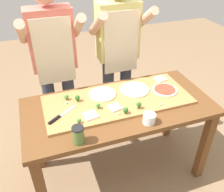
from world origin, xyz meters
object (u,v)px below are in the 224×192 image
(prep_table, at_px, (119,116))
(broccoli_floret_back_right, at_px, (139,105))
(broccoli_floret_back_mid, at_px, (77,98))
(cheese_crumble_c, at_px, (66,103))
(chefs_knife, at_px, (59,117))
(broccoli_floret_center_left, at_px, (98,105))
(pizza_whole_white_garlic, at_px, (134,89))
(pizza_whole_tomato_red, at_px, (165,90))
(pizza_whole_cheese_artichoke, at_px, (102,94))
(cheese_crumble_a, at_px, (160,105))
(cook_left, at_px, (54,58))
(pizza_slice_far_right, at_px, (90,115))
(broccoli_floret_front_mid, at_px, (79,121))
(broccoli_floret_front_right, at_px, (66,97))
(broccoli_floret_front_left, at_px, (125,110))
(sauce_jar, at_px, (78,135))
(cheese_crumble_b, at_px, (119,114))
(pizza_slice_center, at_px, (115,107))
(cook_right, at_px, (118,49))
(pizza_slice_near_right, at_px, (160,79))
(flour_cup, at_px, (149,119))

(prep_table, bearing_deg, broccoli_floret_back_right, -44.40)
(broccoli_floret_back_mid, xyz_separation_m, cheese_crumble_c, (-0.09, -0.00, -0.03))
(chefs_knife, distance_m, broccoli_floret_center_left, 0.31)
(pizza_whole_white_garlic, bearing_deg, pizza_whole_tomato_red, -20.48)
(pizza_whole_cheese_artichoke, height_order, cheese_crumble_a, pizza_whole_cheese_artichoke)
(cook_left, bearing_deg, broccoli_floret_back_mid, -79.25)
(pizza_slice_far_right, xyz_separation_m, broccoli_floret_front_mid, (-0.10, -0.05, 0.02))
(broccoli_floret_front_right, xyz_separation_m, broccoli_floret_front_left, (0.39, -0.33, 0.00))
(cook_left, bearing_deg, cheese_crumble_c, -89.84)
(pizza_slice_far_right, bearing_deg, pizza_whole_white_garlic, 25.82)
(chefs_knife, relative_size, broccoli_floret_center_left, 4.87)
(sauce_jar, bearing_deg, broccoli_floret_back_mid, 78.36)
(pizza_whole_white_garlic, distance_m, broccoli_floret_front_left, 0.34)
(chefs_knife, distance_m, pizza_whole_tomato_red, 0.93)
(broccoli_floret_back_mid, distance_m, cheese_crumble_c, 0.10)
(pizza_slice_far_right, bearing_deg, broccoli_floret_back_mid, 102.31)
(pizza_whole_cheese_artichoke, bearing_deg, sauce_jar, -123.88)
(pizza_whole_tomato_red, distance_m, broccoli_floret_front_right, 0.84)
(pizza_whole_tomato_red, bearing_deg, prep_table, -174.29)
(broccoli_floret_center_left, bearing_deg, cheese_crumble_c, 146.96)
(pizza_whole_cheese_artichoke, height_order, cheese_crumble_c, pizza_whole_cheese_artichoke)
(broccoli_floret_center_left, relative_size, cheese_crumble_b, 3.80)
(broccoli_floret_front_mid, height_order, sauce_jar, sauce_jar)
(pizza_slice_center, height_order, broccoli_floret_center_left, broccoli_floret_center_left)
(pizza_whole_cheese_artichoke, bearing_deg, chefs_knife, -155.08)
(broccoli_floret_front_right, relative_size, cheese_crumble_c, 3.62)
(chefs_knife, relative_size, cook_left, 0.14)
(sauce_jar, bearing_deg, cook_left, 90.38)
(chefs_knife, relative_size, pizza_whole_cheese_artichoke, 1.00)
(broccoli_floret_back_right, relative_size, cheese_crumble_a, 4.15)
(pizza_whole_tomato_red, bearing_deg, cheese_crumble_c, 174.10)
(cheese_crumble_c, relative_size, cook_right, 0.01)
(pizza_slice_near_right, height_order, flour_cup, flour_cup)
(pizza_whole_cheese_artichoke, height_order, cook_left, cook_left)
(pizza_slice_center, distance_m, broccoli_floret_front_right, 0.41)
(pizza_whole_cheese_artichoke, bearing_deg, flour_cup, -63.16)
(broccoli_floret_center_left, height_order, broccoli_floret_front_left, broccoli_floret_front_left)
(pizza_slice_far_right, bearing_deg, pizza_whole_cheese_artichoke, 55.01)
(broccoli_floret_front_right, xyz_separation_m, broccoli_floret_front_mid, (0.03, -0.32, -0.00))
(pizza_whole_white_garlic, distance_m, cook_right, 0.54)
(pizza_slice_center, bearing_deg, cook_right, 68.01)
(pizza_whole_tomato_red, bearing_deg, broccoli_floret_center_left, -174.55)
(prep_table, height_order, cheese_crumble_c, cheese_crumble_c)
(broccoli_floret_front_right, relative_size, broccoli_floret_front_left, 0.94)
(broccoli_floret_front_right, height_order, sauce_jar, sauce_jar)
(cheese_crumble_a, distance_m, sauce_jar, 0.72)
(chefs_knife, relative_size, broccoli_floret_front_mid, 5.56)
(broccoli_floret_front_right, height_order, broccoli_floret_back_mid, broccoli_floret_back_mid)
(pizza_slice_center, relative_size, flour_cup, 0.96)
(cheese_crumble_b, distance_m, sauce_jar, 0.38)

